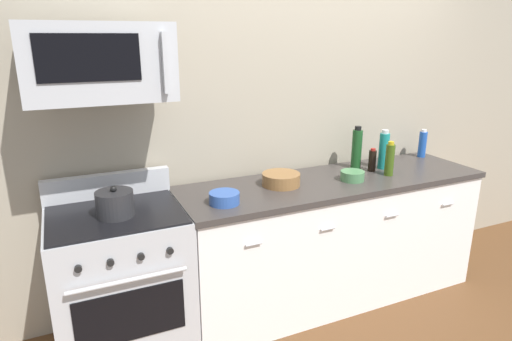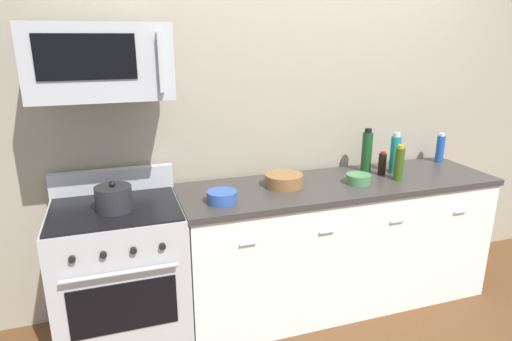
% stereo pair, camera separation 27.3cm
% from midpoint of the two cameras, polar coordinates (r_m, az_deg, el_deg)
% --- Properties ---
extents(ground_plane, '(6.37, 6.37, 0.00)m').
position_cam_midpoint_polar(ground_plane, '(3.49, 12.33, -15.96)').
color(ground_plane, brown).
extents(back_wall, '(5.31, 0.10, 2.70)m').
position_cam_midpoint_polar(back_wall, '(3.34, 10.24, 7.67)').
color(back_wall, '#9E937F').
rests_on(back_wall, ground_plane).
extents(counter_unit, '(2.22, 0.66, 0.92)m').
position_cam_midpoint_polar(counter_unit, '(3.26, 12.85, -9.17)').
color(counter_unit, white).
rests_on(counter_unit, ground_plane).
extents(range_oven, '(0.76, 0.69, 1.07)m').
position_cam_midpoint_polar(range_oven, '(2.86, -14.43, -13.11)').
color(range_oven, '#B7BABF').
rests_on(range_oven, ground_plane).
extents(microwave, '(0.74, 0.44, 0.40)m').
position_cam_midpoint_polar(microwave, '(2.53, -16.70, 13.45)').
color(microwave, '#B7BABF').
extents(bottle_sparkling_teal, '(0.07, 0.07, 0.30)m').
position_cam_midpoint_polar(bottle_sparkling_teal, '(3.38, 19.88, 2.03)').
color(bottle_sparkling_teal, '#197F7A').
rests_on(bottle_sparkling_teal, countertop_slab).
extents(bottle_soy_sauce_dark, '(0.06, 0.06, 0.17)m').
position_cam_midpoint_polar(bottle_soy_sauce_dark, '(3.31, 18.40, 0.80)').
color(bottle_soy_sauce_dark, black).
rests_on(bottle_soy_sauce_dark, countertop_slab).
extents(bottle_olive_oil, '(0.06, 0.06, 0.25)m').
position_cam_midpoint_polar(bottle_olive_oil, '(3.22, 20.47, 0.84)').
color(bottle_olive_oil, '#385114').
rests_on(bottle_olive_oil, countertop_slab).
extents(bottle_soda_blue, '(0.06, 0.06, 0.23)m').
position_cam_midpoint_polar(bottle_soda_blue, '(3.81, 24.77, 2.62)').
color(bottle_soda_blue, '#1E4CA5').
rests_on(bottle_soda_blue, countertop_slab).
extents(bottle_wine_green, '(0.08, 0.08, 0.32)m').
position_cam_midpoint_polar(bottle_wine_green, '(3.34, 16.51, 2.38)').
color(bottle_wine_green, '#19471E').
rests_on(bottle_wine_green, countertop_slab).
extents(bowl_green_glaze, '(0.16, 0.16, 0.07)m').
position_cam_midpoint_polar(bowl_green_glaze, '(3.08, 15.68, -1.07)').
color(bowl_green_glaze, '#477A4C').
rests_on(bowl_green_glaze, countertop_slab).
extents(bowl_wooden_salad, '(0.26, 0.26, 0.08)m').
position_cam_midpoint_polar(bowl_wooden_salad, '(2.93, 6.31, -1.24)').
color(bowl_wooden_salad, brown).
rests_on(bowl_wooden_salad, countertop_slab).
extents(bowl_blue_mixing, '(0.18, 0.18, 0.07)m').
position_cam_midpoint_polar(bowl_blue_mixing, '(2.63, -1.50, -3.45)').
color(bowl_blue_mixing, '#2D519E').
rests_on(bowl_blue_mixing, countertop_slab).
extents(stockpot, '(0.21, 0.21, 0.18)m').
position_cam_midpoint_polar(stockpot, '(2.59, -15.19, -3.56)').
color(stockpot, '#262628').
rests_on(stockpot, range_oven).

